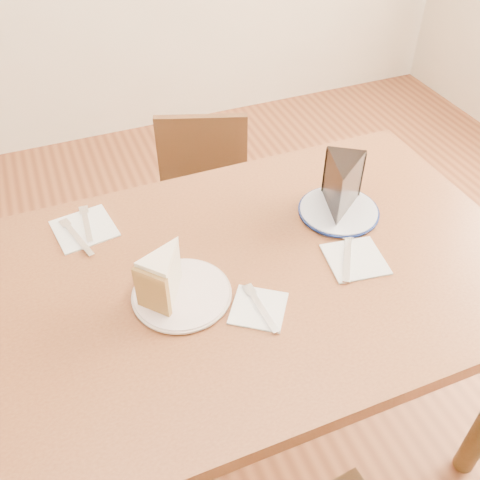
% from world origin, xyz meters
% --- Properties ---
extents(ground, '(4.00, 4.00, 0.00)m').
position_xyz_m(ground, '(0.00, 0.00, 0.00)').
color(ground, '#492313').
rests_on(ground, ground).
extents(table, '(1.20, 0.80, 0.75)m').
position_xyz_m(table, '(0.00, 0.00, 0.65)').
color(table, '#4B2614').
rests_on(table, ground).
extents(chair_far, '(0.46, 0.46, 0.74)m').
position_xyz_m(chair_far, '(0.05, 0.61, 0.41)').
color(chair_far, '#341D0F').
rests_on(chair_far, ground).
extents(plate_cream, '(0.20, 0.20, 0.01)m').
position_xyz_m(plate_cream, '(-0.20, -0.02, 0.76)').
color(plate_cream, white).
rests_on(plate_cream, table).
extents(plate_navy, '(0.19, 0.19, 0.01)m').
position_xyz_m(plate_navy, '(0.25, 0.10, 0.76)').
color(plate_navy, white).
rests_on(plate_navy, table).
extents(carrot_cake, '(0.13, 0.13, 0.10)m').
position_xyz_m(carrot_cake, '(-0.23, -0.01, 0.81)').
color(carrot_cake, beige).
rests_on(carrot_cake, plate_cream).
extents(chocolate_cake, '(0.16, 0.17, 0.12)m').
position_xyz_m(chocolate_cake, '(0.25, 0.10, 0.82)').
color(chocolate_cake, black).
rests_on(chocolate_cake, plate_navy).
extents(napkin_cream, '(0.15, 0.15, 0.00)m').
position_xyz_m(napkin_cream, '(-0.07, -0.12, 0.75)').
color(napkin_cream, white).
rests_on(napkin_cream, table).
extents(napkin_navy, '(0.15, 0.15, 0.00)m').
position_xyz_m(napkin_navy, '(0.20, -0.06, 0.75)').
color(napkin_navy, white).
rests_on(napkin_navy, table).
extents(napkin_spare, '(0.16, 0.16, 0.00)m').
position_xyz_m(napkin_spare, '(-0.36, 0.28, 0.75)').
color(napkin_spare, white).
rests_on(napkin_spare, table).
extents(fork_cream, '(0.02, 0.14, 0.00)m').
position_xyz_m(fork_cream, '(-0.06, -0.12, 0.76)').
color(fork_cream, silver).
rests_on(fork_cream, napkin_cream).
extents(knife_navy, '(0.10, 0.15, 0.00)m').
position_xyz_m(knife_navy, '(0.19, -0.05, 0.76)').
color(knife_navy, white).
rests_on(knife_navy, napkin_navy).
extents(fork_spare, '(0.02, 0.14, 0.00)m').
position_xyz_m(fork_spare, '(-0.35, 0.29, 0.76)').
color(fork_spare, silver).
rests_on(fork_spare, napkin_spare).
extents(knife_spare, '(0.06, 0.16, 0.00)m').
position_xyz_m(knife_spare, '(-0.38, 0.25, 0.76)').
color(knife_spare, silver).
rests_on(knife_spare, napkin_spare).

